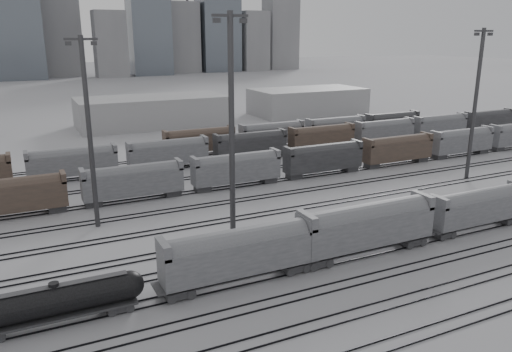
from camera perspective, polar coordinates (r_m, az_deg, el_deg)
name	(u,v)px	position (r m, az deg, el deg)	size (l,w,h in m)	color
ground	(288,277)	(53.29, 3.68, -11.43)	(900.00, 900.00, 0.00)	#B3B3B8
tracks	(225,222)	(67.70, -3.58, -5.23)	(220.00, 71.50, 0.16)	black
tank_car_b	(56,301)	(47.67, -21.92, -13.16)	(15.35, 2.56, 3.79)	#252527
hopper_car_a	(239,251)	(50.48, -1.96, -8.55)	(16.08, 3.20, 5.75)	#252527
hopper_car_b	(367,224)	(58.10, 12.61, -5.40)	(16.82, 3.34, 6.01)	#252527
hopper_car_c	(479,206)	(70.13, 24.10, -3.12)	(14.75, 2.93, 5.28)	#252527
light_mast_b	(89,130)	(66.06, -18.53, 5.04)	(3.90, 0.62, 24.38)	#373739
light_mast_c	(232,123)	(59.28, -2.81, 6.05)	(4.32, 0.69, 27.00)	#373739
light_mast_d	(475,101)	(93.10, 23.79, 7.82)	(4.08, 0.65, 25.50)	#373739
bg_string_near	(236,170)	(82.52, -2.26, 0.67)	(151.00, 3.00, 5.60)	slate
bg_string_mid	(250,146)	(100.67, -0.65, 3.46)	(151.00, 3.00, 5.60)	#252527
bg_string_far	(305,132)	(115.68, 5.57, 5.02)	(66.00, 3.00, 5.60)	brown
warehouse_mid	(152,111)	(141.70, -11.76, 7.25)	(40.00, 18.00, 8.00)	#9E9EA0
warehouse_right	(308,101)	(161.00, 5.93, 8.49)	(35.00, 18.00, 8.00)	#9E9EA0
skyline	(71,16)	(323.16, -20.38, 16.75)	(316.00, 22.40, 95.00)	gray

